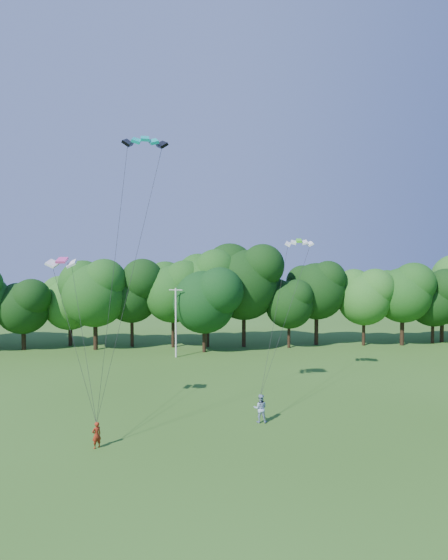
{
  "coord_description": "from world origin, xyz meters",
  "views": [
    {
      "loc": [
        -0.26,
        -20.05,
        10.77
      ],
      "look_at": [
        2.18,
        13.0,
        9.43
      ],
      "focal_mm": 28.0,
      "sensor_mm": 36.0,
      "label": 1
    }
  ],
  "objects": [
    {
      "name": "kite_pink",
      "position": [
        -8.73,
        9.17,
        10.91
      ],
      "size": [
        1.87,
        0.91,
        0.43
      ],
      "rotation": [
        0.0,
        0.0,
        -0.01
      ],
      "color": "#E63F97",
      "rests_on": "ground"
    },
    {
      "name": "kite_teal",
      "position": [
        -3.17,
        7.91,
        18.53
      ],
      "size": [
        2.79,
        1.5,
        0.64
      ],
      "rotation": [
        0.0,
        0.0,
        0.13
      ],
      "color": "#05AFA0",
      "rests_on": "ground"
    },
    {
      "name": "utility_pole",
      "position": [
        -2.08,
        29.37,
        4.06
      ],
      "size": [
        1.53,
        0.53,
        7.87
      ],
      "rotation": [
        0.0,
        0.0,
        -0.29
      ],
      "color": "silver",
      "rests_on": "ground"
    },
    {
      "name": "kite_flyer_right",
      "position": [
        4.32,
        8.66,
        0.95
      ],
      "size": [
        1.02,
        0.84,
        1.9
      ],
      "primitive_type": "imported",
      "rotation": [
        0.0,
        0.0,
        3.0
      ],
      "color": "#8DA4C3",
      "rests_on": "ground"
    },
    {
      "name": "tree_back_east",
      "position": [
        33.5,
        36.31,
        6.69
      ],
      "size": [
        7.37,
        7.37,
        10.72
      ],
      "color": "black",
      "rests_on": "ground"
    },
    {
      "name": "ground",
      "position": [
        0.0,
        0.0,
        0.0
      ],
      "size": [
        160.0,
        160.0,
        0.0
      ],
      "primitive_type": "plane",
      "color": "#2E5617",
      "rests_on": "ground"
    },
    {
      "name": "kite_green",
      "position": [
        8.92,
        16.85,
        12.63
      ],
      "size": [
        2.49,
        1.47,
        0.42
      ],
      "rotation": [
        0.0,
        0.0,
        -0.19
      ],
      "color": "#47CD1E",
      "rests_on": "ground"
    },
    {
      "name": "kite_flyer_left",
      "position": [
        -5.8,
        5.32,
        0.76
      ],
      "size": [
        0.66,
        0.64,
        1.53
      ],
      "primitive_type": "imported",
      "rotation": [
        0.0,
        0.0,
        3.83
      ],
      "color": "maroon",
      "rests_on": "ground"
    },
    {
      "name": "tree_back_center",
      "position": [
        1.2,
        32.0,
        7.52
      ],
      "size": [
        8.27,
        8.27,
        12.03
      ],
      "color": "black",
      "rests_on": "ground"
    }
  ]
}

